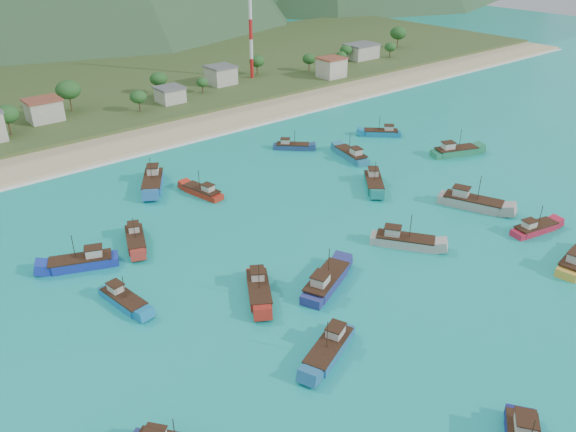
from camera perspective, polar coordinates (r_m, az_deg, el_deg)
ground at (r=87.87m, az=5.22°, el=-6.84°), size 600.00×600.00×0.00m
beach at (r=148.34m, az=-16.52°, el=7.02°), size 400.00×18.00×1.20m
land at (r=203.89m, az=-23.69°, el=11.37°), size 400.00×110.00×2.40m
surf_line at (r=140.09m, az=-14.92°, el=6.02°), size 400.00×2.50×0.08m
village at (r=167.83m, az=-20.05°, el=10.57°), size 222.66×30.32×7.60m
vegetation at (r=168.57m, az=-20.54°, el=10.80°), size 278.57×25.91×9.14m
radio_tower at (r=197.05m, az=-3.84°, el=19.33°), size 1.20×1.20×38.79m
boat_1 at (r=119.88m, az=8.70°, el=3.33°), size 9.49×10.30×6.40m
boat_4 at (r=116.09m, az=-8.69°, el=2.41°), size 4.72×9.90×5.63m
boat_6 at (r=133.87m, az=6.43°, el=6.14°), size 5.44×11.32×6.43m
boat_9 at (r=115.34m, az=18.15°, el=1.27°), size 8.08×12.89×7.34m
boat_11 at (r=86.37m, az=-16.36°, el=-8.21°), size 4.15×9.58×5.48m
boat_12 at (r=138.97m, az=0.39°, el=7.05°), size 8.27×8.05×5.26m
boat_13 at (r=121.87m, az=-13.56°, el=3.35°), size 9.52×12.44×7.29m
boat_14 at (r=101.01m, az=-15.22°, el=-2.37°), size 6.25×10.25×5.83m
boat_16 at (r=110.31m, az=23.78°, el=-1.23°), size 9.83×4.64×5.59m
boat_17 at (r=96.93m, az=-20.16°, el=-4.47°), size 11.35×7.16×6.47m
boat_19 at (r=74.70m, az=4.20°, el=-13.34°), size 10.66×6.76×6.08m
boat_21 at (r=150.12m, az=9.49°, el=8.30°), size 9.00×8.78×5.74m
boat_22 at (r=98.84m, az=11.67°, el=-2.54°), size 9.05×10.95×6.55m
boat_29 at (r=140.81m, az=16.61°, el=6.27°), size 11.98×7.38×6.81m
boat_31 at (r=84.90m, az=-2.98°, el=-7.53°), size 8.01×10.49×6.15m
boat_32 at (r=86.44m, az=3.86°, el=-6.75°), size 11.90×7.75×6.80m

